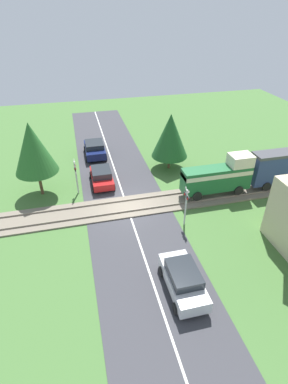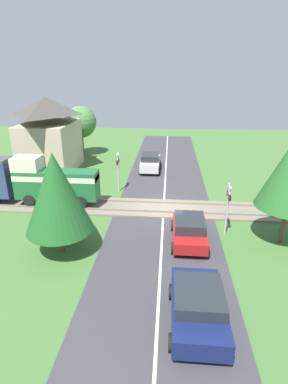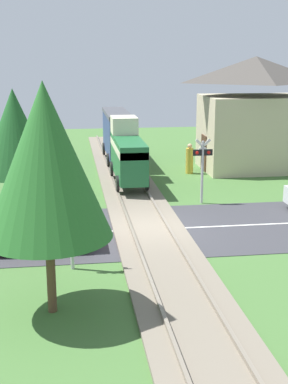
# 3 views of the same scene
# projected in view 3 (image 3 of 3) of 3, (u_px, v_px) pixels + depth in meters

# --- Properties ---
(ground_plane) EXTENTS (60.00, 60.00, 0.00)m
(ground_plane) POSITION_uv_depth(u_px,v_px,m) (149.00, 230.00, 20.91)
(ground_plane) COLOR #426B33
(road_surface) EXTENTS (48.00, 6.40, 0.02)m
(road_surface) POSITION_uv_depth(u_px,v_px,m) (149.00, 230.00, 20.91)
(road_surface) COLOR #38383D
(road_surface) RESTS_ON ground_plane
(track_bed) EXTENTS (2.80, 48.00, 0.24)m
(track_bed) POSITION_uv_depth(u_px,v_px,m) (149.00, 228.00, 20.90)
(track_bed) COLOR #756B5B
(track_bed) RESTS_ON ground_plane
(train) EXTENTS (1.58, 12.10, 3.18)m
(train) POSITION_uv_depth(u_px,v_px,m) (121.00, 141.00, 30.63)
(train) COLOR #1E6033
(train) RESTS_ON track_bed
(car_near_crossing) EXTENTS (3.63, 1.89, 1.41)m
(car_near_crossing) POSITION_uv_depth(u_px,v_px,m) (43.00, 228.00, 18.81)
(car_near_crossing) COLOR #A81919
(car_near_crossing) RESTS_ON ground_plane
(crossing_signal_west_approach) EXTENTS (0.90, 0.18, 3.01)m
(crossing_signal_west_approach) POSITION_uv_depth(u_px,v_px,m) (71.00, 211.00, 16.64)
(crossing_signal_west_approach) COLOR #B7B7B7
(crossing_signal_west_approach) RESTS_ON ground_plane
(crossing_signal_east_approach) EXTENTS (0.90, 0.18, 3.01)m
(crossing_signal_east_approach) POSITION_uv_depth(u_px,v_px,m) (202.00, 162.00, 24.22)
(crossing_signal_east_approach) COLOR #B7B7B7
(crossing_signal_east_approach) RESTS_ON ground_plane
(station_building) EXTENTS (6.28, 4.60, 6.57)m
(station_building) POSITION_uv_depth(u_px,v_px,m) (253.00, 115.00, 31.23)
(station_building) COLOR #C6B793
(station_building) RESTS_ON ground_plane
(pedestrian_by_station) EXTENTS (0.43, 0.43, 1.74)m
(pedestrian_by_station) POSITION_uv_depth(u_px,v_px,m) (189.00, 160.00, 30.69)
(pedestrian_by_station) COLOR gold
(pedestrian_by_station) RESTS_ON ground_plane
(tree_roadside_hedge) EXTENTS (3.29, 3.29, 5.21)m
(tree_roadside_hedge) POSITION_uv_depth(u_px,v_px,m) (15.00, 132.00, 24.22)
(tree_roadside_hedge) COLOR brown
(tree_roadside_hedge) RESTS_ON ground_plane
(tree_beyond_track) EXTENTS (3.30, 3.30, 6.07)m
(tree_beyond_track) POSITION_uv_depth(u_px,v_px,m) (46.00, 161.00, 13.28)
(tree_beyond_track) COLOR brown
(tree_beyond_track) RESTS_ON ground_plane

